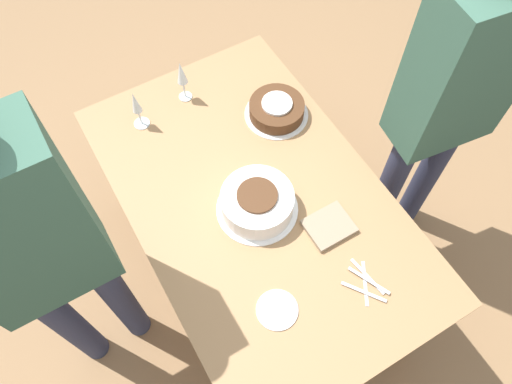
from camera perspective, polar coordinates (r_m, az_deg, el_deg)
The scene contains 11 objects.
ground_plane at distance 2.65m, azimuth 0.00°, elevation -8.45°, with size 12.00×12.00×0.00m, color #8E6B47.
dining_table at distance 2.08m, azimuth 0.00°, elevation -2.08°, with size 1.56×0.96×0.73m.
cake_center_white at distance 1.92m, azimuth 0.14°, elevation -1.21°, with size 0.32×0.32×0.12m.
cake_front_chocolate at distance 2.20m, azimuth 2.38°, elevation 9.41°, with size 0.28×0.28×0.08m.
wine_glass_near at distance 2.15m, azimuth -13.55°, elevation 9.63°, with size 0.07×0.07×0.20m.
wine_glass_far at distance 2.20m, azimuth -8.51°, elevation 13.12°, with size 0.06×0.06×0.21m.
dessert_plate_left at distance 1.81m, azimuth 2.43°, elevation -13.31°, with size 0.15×0.15×0.01m.
fork_pile at distance 1.88m, azimuth 12.49°, elevation -10.11°, with size 0.20×0.14×0.01m.
napkin_stack at distance 1.94m, azimuth 8.34°, elevation -3.89°, with size 0.15×0.17×0.02m.
person_cutting at distance 2.02m, azimuth 21.58°, elevation 10.37°, with size 0.27×0.42×1.73m.
person_watching at distance 1.67m, azimuth -23.93°, elevation -6.01°, with size 0.22×0.40×1.76m.
Camera 1 is at (-0.83, 0.49, 2.47)m, focal length 35.00 mm.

